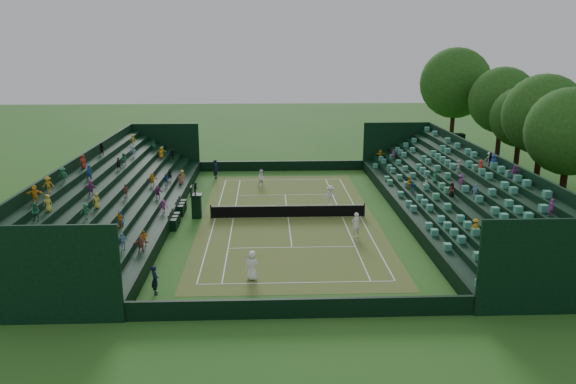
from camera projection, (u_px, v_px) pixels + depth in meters
name	position (u px, v px, depth m)	size (l,w,h in m)	color
ground	(288.00, 218.00, 42.36)	(160.00, 160.00, 0.00)	#27641F
court_surface	(288.00, 217.00, 42.36)	(12.97, 26.77, 0.01)	#376923
perimeter_wall_north	(282.00, 166.00, 57.55)	(17.17, 0.20, 1.00)	black
perimeter_wall_south	(301.00, 308.00, 26.90)	(17.17, 0.20, 1.00)	black
perimeter_wall_east	(400.00, 210.00, 42.56)	(0.20, 31.77, 1.00)	black
perimeter_wall_west	(175.00, 213.00, 41.90)	(0.20, 31.77, 1.00)	black
north_grandstand	(455.00, 196.00, 42.45)	(6.60, 32.00, 4.90)	black
south_grandstand	(117.00, 200.00, 41.46)	(6.60, 32.00, 4.90)	black
tennis_net	(288.00, 211.00, 42.22)	(11.67, 0.10, 1.06)	black
scoreboard_tower	(454.00, 139.00, 57.66)	(2.00, 1.00, 3.70)	black
tree_row	(514.00, 106.00, 52.49)	(10.29, 36.66, 12.25)	black
umpire_chair	(196.00, 203.00, 42.02)	(0.87, 0.87, 2.73)	black
courtside_chairs	(178.00, 214.00, 41.73)	(0.54, 5.51, 1.18)	black
player_near_west	(252.00, 266.00, 31.10)	(0.83, 0.54, 1.70)	white
player_near_east	(356.00, 225.00, 37.86)	(0.64, 0.42, 1.77)	white
player_far_west	(262.00, 178.00, 51.03)	(0.78, 0.61, 1.61)	white
player_far_east	(330.00, 195.00, 45.32)	(1.07, 0.62, 1.66)	white
line_judge_north	(216.00, 169.00, 54.12)	(0.68, 0.45, 1.86)	black
line_judge_south	(155.00, 280.00, 29.37)	(0.58, 0.38, 1.58)	black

